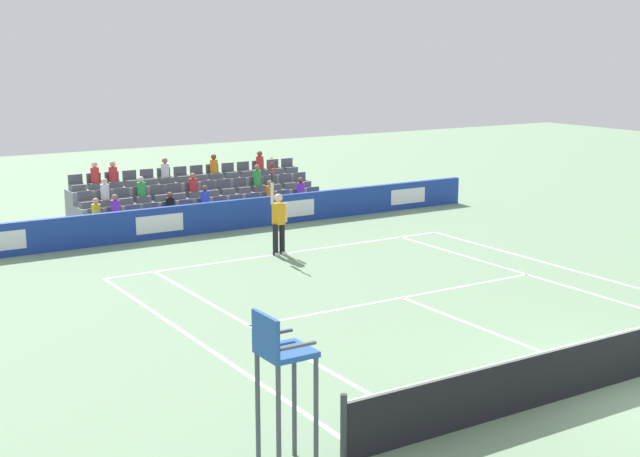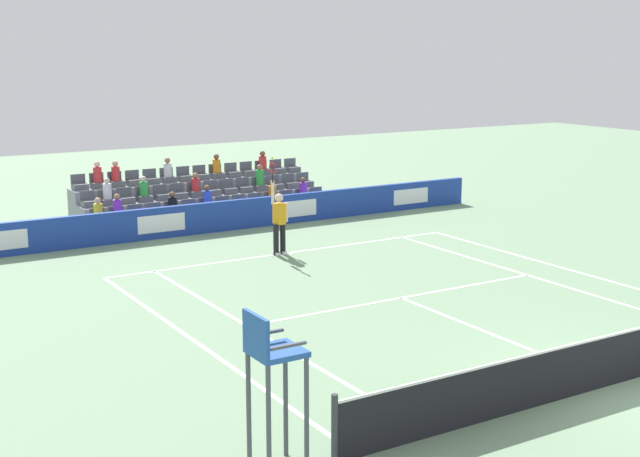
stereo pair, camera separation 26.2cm
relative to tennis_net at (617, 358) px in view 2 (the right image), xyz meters
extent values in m
plane|color=gray|center=(0.00, 0.00, -0.49)|extent=(80.00, 80.00, 0.00)
cube|color=white|center=(0.00, -11.89, -0.49)|extent=(10.97, 0.10, 0.01)
cube|color=white|center=(0.00, -6.40, -0.49)|extent=(8.23, 0.10, 0.01)
cube|color=white|center=(0.00, -3.20, -0.49)|extent=(0.10, 6.40, 0.01)
cube|color=white|center=(4.12, -5.95, -0.49)|extent=(0.10, 11.89, 0.01)
cube|color=white|center=(-4.12, -5.95, -0.49)|extent=(0.10, 11.89, 0.01)
cube|color=white|center=(5.49, -5.95, -0.49)|extent=(0.10, 11.89, 0.01)
cube|color=white|center=(-5.49, -5.95, -0.49)|extent=(0.10, 11.89, 0.01)
cube|color=white|center=(0.00, -11.79, -0.49)|extent=(0.10, 0.20, 0.01)
cube|color=#193899|center=(0.00, -15.74, 0.00)|extent=(19.43, 0.20, 0.98)
cube|color=white|center=(-7.29, -15.63, 0.00)|extent=(1.55, 0.01, 0.55)
cube|color=white|center=(-2.43, -15.63, 0.00)|extent=(1.55, 0.01, 0.55)
cube|color=white|center=(2.43, -15.63, 0.00)|extent=(1.55, 0.01, 0.55)
cube|color=white|center=(7.29, -15.63, 0.00)|extent=(1.55, 0.01, 0.55)
cylinder|color=#33383D|center=(5.94, 0.00, 0.04)|extent=(0.10, 0.10, 1.07)
cube|color=black|center=(0.00, 0.00, -0.03)|extent=(11.77, 0.02, 0.92)
cube|color=white|center=(0.00, 0.00, 0.45)|extent=(11.77, 0.04, 0.04)
cylinder|color=black|center=(0.18, -11.89, -0.04)|extent=(0.16, 0.16, 0.90)
cylinder|color=black|center=(0.42, -11.86, -0.04)|extent=(0.16, 0.16, 0.90)
cube|color=white|center=(0.18, -11.89, -0.45)|extent=(0.15, 0.27, 0.08)
cube|color=white|center=(0.42, -11.86, -0.45)|extent=(0.15, 0.27, 0.08)
cube|color=orange|center=(0.30, -11.88, 0.71)|extent=(0.26, 0.39, 0.60)
sphere|color=beige|center=(0.30, -11.88, 1.17)|extent=(0.24, 0.24, 0.24)
cylinder|color=beige|center=(0.52, -11.85, 1.32)|extent=(0.09, 0.09, 0.62)
cylinder|color=beige|center=(0.08, -11.86, 0.73)|extent=(0.09, 0.09, 0.56)
cylinder|color=black|center=(0.52, -11.85, 1.77)|extent=(0.04, 0.04, 0.28)
torus|color=red|center=(0.52, -11.85, 2.05)|extent=(0.07, 0.31, 0.31)
sphere|color=#D1E533|center=(0.52, -11.85, 2.33)|extent=(0.07, 0.07, 0.07)
cylinder|color=#474C54|center=(6.39, -0.62, 0.36)|extent=(0.07, 0.07, 1.71)
cylinder|color=#474C54|center=(6.39, -0.02, 0.36)|extent=(0.07, 0.07, 1.71)
cylinder|color=#474C54|center=(6.99, -0.62, 0.36)|extent=(0.07, 0.07, 1.71)
cylinder|color=#474C54|center=(6.99, -0.02, 0.36)|extent=(0.07, 0.07, 1.71)
cube|color=#23519E|center=(6.69, -0.32, 1.26)|extent=(0.70, 0.70, 0.08)
cube|color=#23519E|center=(7.01, -0.32, 1.57)|extent=(0.06, 0.70, 0.55)
cube|color=#474C54|center=(6.69, -0.64, 1.44)|extent=(0.56, 0.05, 0.04)
cube|color=#474C54|center=(6.69, 0.00, 1.44)|extent=(0.56, 0.05, 0.04)
cube|color=gray|center=(0.00, -16.82, -0.28)|extent=(8.68, 0.95, 0.42)
cube|color=#545960|center=(-4.03, -16.82, 0.03)|extent=(0.48, 0.44, 0.20)
cube|color=#545960|center=(-4.03, -17.02, 0.28)|extent=(0.48, 0.04, 0.30)
cube|color=#545960|center=(-3.41, -16.82, 0.03)|extent=(0.48, 0.44, 0.20)
cube|color=#545960|center=(-3.41, -17.02, 0.28)|extent=(0.48, 0.04, 0.30)
cube|color=#545960|center=(-2.79, -16.82, 0.03)|extent=(0.48, 0.44, 0.20)
cube|color=#545960|center=(-2.79, -17.02, 0.28)|extent=(0.48, 0.04, 0.30)
cube|color=#545960|center=(-2.17, -16.82, 0.03)|extent=(0.48, 0.44, 0.20)
cube|color=#545960|center=(-2.17, -17.02, 0.28)|extent=(0.48, 0.04, 0.30)
cube|color=#545960|center=(-1.55, -16.82, 0.03)|extent=(0.48, 0.44, 0.20)
cube|color=#545960|center=(-1.55, -17.02, 0.28)|extent=(0.48, 0.04, 0.30)
cube|color=#545960|center=(-0.93, -16.82, 0.03)|extent=(0.48, 0.44, 0.20)
cube|color=#545960|center=(-0.93, -17.02, 0.28)|extent=(0.48, 0.04, 0.30)
cube|color=#545960|center=(-0.31, -16.82, 0.03)|extent=(0.48, 0.44, 0.20)
cube|color=#545960|center=(-0.31, -17.02, 0.28)|extent=(0.48, 0.04, 0.30)
cube|color=#545960|center=(0.31, -16.82, 0.03)|extent=(0.48, 0.44, 0.20)
cube|color=#545960|center=(0.31, -17.02, 0.28)|extent=(0.48, 0.04, 0.30)
cube|color=#545960|center=(0.93, -16.82, 0.03)|extent=(0.48, 0.44, 0.20)
cube|color=#545960|center=(0.93, -17.02, 0.28)|extent=(0.48, 0.04, 0.30)
cube|color=#545960|center=(1.55, -16.82, 0.03)|extent=(0.48, 0.44, 0.20)
cube|color=#545960|center=(1.55, -17.02, 0.28)|extent=(0.48, 0.04, 0.30)
cube|color=#545960|center=(2.17, -16.82, 0.03)|extent=(0.48, 0.44, 0.20)
cube|color=#545960|center=(2.17, -17.02, 0.28)|extent=(0.48, 0.04, 0.30)
cube|color=#545960|center=(2.79, -16.82, 0.03)|extent=(0.48, 0.44, 0.20)
cube|color=#545960|center=(2.79, -17.02, 0.28)|extent=(0.48, 0.04, 0.30)
cube|color=#545960|center=(3.41, -16.82, 0.03)|extent=(0.48, 0.44, 0.20)
cube|color=#545960|center=(3.41, -17.02, 0.28)|extent=(0.48, 0.04, 0.30)
cube|color=#545960|center=(4.03, -16.82, 0.03)|extent=(0.48, 0.44, 0.20)
cube|color=#545960|center=(4.03, -17.02, 0.28)|extent=(0.48, 0.04, 0.30)
cube|color=gray|center=(0.00, -17.77, -0.07)|extent=(8.68, 0.95, 0.84)
cube|color=#545960|center=(-4.03, -17.77, 0.45)|extent=(0.48, 0.44, 0.20)
cube|color=#545960|center=(-4.03, -17.97, 0.70)|extent=(0.48, 0.04, 0.30)
cube|color=#545960|center=(-3.41, -17.77, 0.45)|extent=(0.48, 0.44, 0.20)
cube|color=#545960|center=(-3.41, -17.97, 0.70)|extent=(0.48, 0.04, 0.30)
cube|color=#545960|center=(-2.79, -17.77, 0.45)|extent=(0.48, 0.44, 0.20)
cube|color=#545960|center=(-2.79, -17.97, 0.70)|extent=(0.48, 0.04, 0.30)
cube|color=#545960|center=(-2.17, -17.77, 0.45)|extent=(0.48, 0.44, 0.20)
cube|color=#545960|center=(-2.17, -17.97, 0.70)|extent=(0.48, 0.04, 0.30)
cube|color=#545960|center=(-1.55, -17.77, 0.45)|extent=(0.48, 0.44, 0.20)
cube|color=#545960|center=(-1.55, -17.97, 0.70)|extent=(0.48, 0.04, 0.30)
cube|color=#545960|center=(-0.93, -17.77, 0.45)|extent=(0.48, 0.44, 0.20)
cube|color=#545960|center=(-0.93, -17.97, 0.70)|extent=(0.48, 0.04, 0.30)
cube|color=#545960|center=(-0.31, -17.77, 0.45)|extent=(0.48, 0.44, 0.20)
cube|color=#545960|center=(-0.31, -17.97, 0.70)|extent=(0.48, 0.04, 0.30)
cube|color=#545960|center=(0.31, -17.77, 0.45)|extent=(0.48, 0.44, 0.20)
cube|color=#545960|center=(0.31, -17.97, 0.70)|extent=(0.48, 0.04, 0.30)
cube|color=#545960|center=(0.93, -17.77, 0.45)|extent=(0.48, 0.44, 0.20)
cube|color=#545960|center=(0.93, -17.97, 0.70)|extent=(0.48, 0.04, 0.30)
cube|color=#545960|center=(1.55, -17.77, 0.45)|extent=(0.48, 0.44, 0.20)
cube|color=#545960|center=(1.55, -17.97, 0.70)|extent=(0.48, 0.04, 0.30)
cube|color=#545960|center=(2.17, -17.77, 0.45)|extent=(0.48, 0.44, 0.20)
cube|color=#545960|center=(2.17, -17.97, 0.70)|extent=(0.48, 0.04, 0.30)
cube|color=#545960|center=(2.79, -17.77, 0.45)|extent=(0.48, 0.44, 0.20)
cube|color=#545960|center=(2.79, -17.97, 0.70)|extent=(0.48, 0.04, 0.30)
cube|color=#545960|center=(3.41, -17.77, 0.45)|extent=(0.48, 0.44, 0.20)
cube|color=#545960|center=(3.41, -17.97, 0.70)|extent=(0.48, 0.04, 0.30)
cube|color=#545960|center=(4.03, -17.77, 0.45)|extent=(0.48, 0.44, 0.20)
cube|color=#545960|center=(4.03, -17.97, 0.70)|extent=(0.48, 0.04, 0.30)
cube|color=gray|center=(0.00, -18.72, 0.14)|extent=(8.68, 0.95, 1.26)
cube|color=#545960|center=(-4.03, -18.72, 0.87)|extent=(0.48, 0.44, 0.20)
cube|color=#545960|center=(-4.03, -18.92, 1.12)|extent=(0.48, 0.04, 0.30)
cube|color=#545960|center=(-3.41, -18.72, 0.87)|extent=(0.48, 0.44, 0.20)
cube|color=#545960|center=(-3.41, -18.92, 1.12)|extent=(0.48, 0.04, 0.30)
cube|color=#545960|center=(-2.79, -18.72, 0.87)|extent=(0.48, 0.44, 0.20)
cube|color=#545960|center=(-2.79, -18.92, 1.12)|extent=(0.48, 0.04, 0.30)
cube|color=#545960|center=(-2.17, -18.72, 0.87)|extent=(0.48, 0.44, 0.20)
cube|color=#545960|center=(-2.17, -18.92, 1.12)|extent=(0.48, 0.04, 0.30)
cube|color=#545960|center=(-1.55, -18.72, 0.87)|extent=(0.48, 0.44, 0.20)
cube|color=#545960|center=(-1.55, -18.92, 1.12)|extent=(0.48, 0.04, 0.30)
cube|color=#545960|center=(-0.93, -18.72, 0.87)|extent=(0.48, 0.44, 0.20)
cube|color=#545960|center=(-0.93, -18.92, 1.12)|extent=(0.48, 0.04, 0.30)
cube|color=#545960|center=(-0.31, -18.72, 0.87)|extent=(0.48, 0.44, 0.20)
cube|color=#545960|center=(-0.31, -18.92, 1.12)|extent=(0.48, 0.04, 0.30)
cube|color=#545960|center=(0.31, -18.72, 0.87)|extent=(0.48, 0.44, 0.20)
cube|color=#545960|center=(0.31, -18.92, 1.12)|extent=(0.48, 0.04, 0.30)
cube|color=#545960|center=(0.93, -18.72, 0.87)|extent=(0.48, 0.44, 0.20)
cube|color=#545960|center=(0.93, -18.92, 1.12)|extent=(0.48, 0.04, 0.30)
cube|color=#545960|center=(1.55, -18.72, 0.87)|extent=(0.48, 0.44, 0.20)
cube|color=#545960|center=(1.55, -18.92, 1.12)|extent=(0.48, 0.04, 0.30)
cube|color=#545960|center=(2.17, -18.72, 0.87)|extent=(0.48, 0.44, 0.20)
cube|color=#545960|center=(2.17, -18.92, 1.12)|extent=(0.48, 0.04, 0.30)
cube|color=#545960|center=(2.79, -18.72, 0.87)|extent=(0.48, 0.44, 0.20)
cube|color=#545960|center=(2.79, -18.92, 1.12)|extent=(0.48, 0.04, 0.30)
cube|color=#545960|center=(3.41, -18.72, 0.87)|extent=(0.48, 0.44, 0.20)
cube|color=#545960|center=(3.41, -18.92, 1.12)|extent=(0.48, 0.04, 0.30)
cube|color=#545960|center=(4.03, -18.72, 0.87)|extent=(0.48, 0.44, 0.20)
cube|color=#545960|center=(4.03, -18.92, 1.12)|extent=(0.48, 0.04, 0.30)
cylinder|color=red|center=(0.31, -17.82, 0.76)|extent=(0.28, 0.28, 0.42)
sphere|color=#9E7251|center=(0.31, -17.82, 1.07)|extent=(0.20, 0.20, 0.20)
cylinder|color=black|center=(1.55, -16.87, 0.34)|extent=(0.28, 0.28, 0.43)
sphere|color=brown|center=(1.55, -16.87, 0.66)|extent=(0.20, 0.20, 0.20)
cylinder|color=green|center=(-2.17, -17.82, 0.82)|extent=(0.28, 0.28, 0.54)
sphere|color=#9E7251|center=(-2.17, -17.82, 1.19)|extent=(0.20, 0.20, 0.20)
cylinder|color=purple|center=(-3.41, -16.87, 0.39)|extent=(0.28, 0.28, 0.52)
sphere|color=brown|center=(-3.41, -16.87, 0.75)|extent=(0.20, 0.20, 0.20)
cylinder|color=orange|center=(-2.17, -16.87, 0.38)|extent=(0.28, 0.28, 0.51)
sphere|color=#9E7251|center=(-2.17, -16.87, 0.74)|extent=(0.20, 0.20, 0.20)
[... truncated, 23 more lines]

